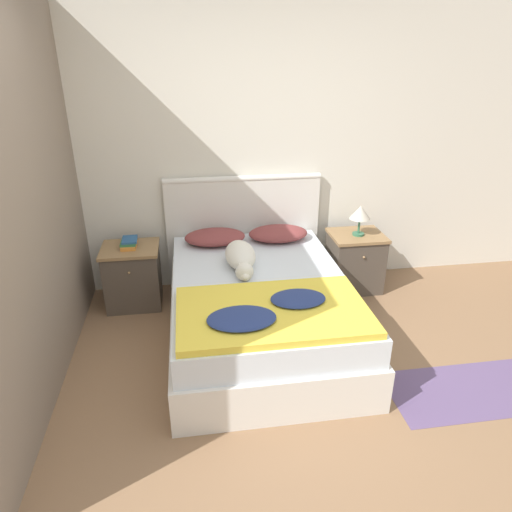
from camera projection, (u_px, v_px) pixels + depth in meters
name	position (u px, v px, depth m)	size (l,w,h in m)	color
ground_plane	(275.00, 437.00, 2.77)	(16.00, 16.00, 0.00)	#896647
wall_back	(234.00, 155.00, 4.17)	(9.00, 0.06, 2.55)	silver
wall_side_left	(36.00, 195.00, 3.00)	(0.06, 3.10, 2.55)	gray
bed	(260.00, 309.00, 3.62)	(1.39, 1.96, 0.54)	silver
headboard	(243.00, 229.00, 4.40)	(1.47, 0.06, 1.09)	silver
nightstand_left	(133.00, 276.00, 4.12)	(0.50, 0.44, 0.56)	#4C4238
nightstand_right	(355.00, 261.00, 4.41)	(0.50, 0.44, 0.56)	#4C4238
pillow_left	(215.00, 237.00, 4.12)	(0.55, 0.36, 0.12)	brown
pillow_right	(278.00, 233.00, 4.20)	(0.55, 0.36, 0.12)	brown
quilt	(271.00, 311.00, 3.01)	(1.26, 0.78, 0.09)	yellow
dog	(241.00, 257.00, 3.66)	(0.24, 0.66, 0.18)	silver
book_stack	(129.00, 243.00, 4.01)	(0.15, 0.23, 0.07)	orange
table_lamp	(360.00, 214.00, 4.19)	(0.19, 0.19, 0.29)	#336B4C
rug	(480.00, 389.00, 3.16)	(1.28, 0.56, 0.00)	#604C75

